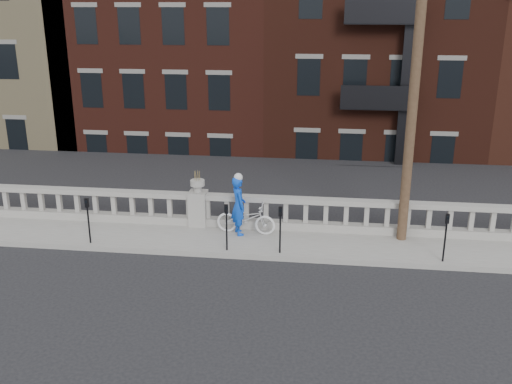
{
  "coord_description": "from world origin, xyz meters",
  "views": [
    {
      "loc": [
        3.89,
        -12.4,
        6.77
      ],
      "look_at": [
        1.91,
        3.2,
        1.56
      ],
      "focal_mm": 40.0,
      "sensor_mm": 36.0,
      "label": 1
    }
  ],
  "objects": [
    {
      "name": "parking_meter_d",
      "position": [
        7.13,
        2.15,
        1.0
      ],
      "size": [
        0.1,
        0.09,
        1.36
      ],
      "color": "black",
      "rests_on": "sidewalk"
    },
    {
      "name": "cyclist",
      "position": [
        1.36,
        3.39,
        1.05
      ],
      "size": [
        0.66,
        0.77,
        1.79
      ],
      "primitive_type": "imported",
      "rotation": [
        0.0,
        0.0,
        2.01
      ],
      "color": "blue",
      "rests_on": "sidewalk"
    },
    {
      "name": "parking_meter_b",
      "position": [
        1.22,
        2.15,
        1.0
      ],
      "size": [
        0.1,
        0.09,
        1.36
      ],
      "color": "black",
      "rests_on": "sidewalk"
    },
    {
      "name": "sidewalk",
      "position": [
        0.0,
        3.0,
        0.07
      ],
      "size": [
        32.0,
        2.2,
        0.15
      ],
      "primitive_type": "cube",
      "color": "gray",
      "rests_on": "ground"
    },
    {
      "name": "balustrade",
      "position": [
        0.0,
        3.95,
        0.64
      ],
      "size": [
        28.0,
        0.34,
        1.03
      ],
      "color": "gray",
      "rests_on": "sidewalk"
    },
    {
      "name": "parking_meter_a",
      "position": [
        -2.81,
        2.15,
        1.0
      ],
      "size": [
        0.1,
        0.09,
        1.36
      ],
      "color": "black",
      "rests_on": "sidewalk"
    },
    {
      "name": "lower_level",
      "position": [
        0.56,
        23.04,
        2.63
      ],
      "size": [
        80.0,
        44.0,
        20.8
      ],
      "color": "#605E59",
      "rests_on": "ground"
    },
    {
      "name": "parking_meter_c",
      "position": [
        2.72,
        2.15,
        1.0
      ],
      "size": [
        0.1,
        0.09,
        1.36
      ],
      "color": "black",
      "rests_on": "sidewalk"
    },
    {
      "name": "utility_pole",
      "position": [
        6.2,
        3.6,
        5.24
      ],
      "size": [
        1.6,
        0.28,
        10.0
      ],
      "color": "#422D1E",
      "rests_on": "sidewalk"
    },
    {
      "name": "planter_pedestal",
      "position": [
        0.0,
        3.95,
        0.83
      ],
      "size": [
        0.55,
        0.55,
        1.76
      ],
      "color": "gray",
      "rests_on": "sidewalk"
    },
    {
      "name": "bicycle",
      "position": [
        1.57,
        3.46,
        0.62
      ],
      "size": [
        1.84,
        0.78,
        0.94
      ],
      "primitive_type": "imported",
      "rotation": [
        0.0,
        0.0,
        1.49
      ],
      "color": "white",
      "rests_on": "sidewalk"
    },
    {
      "name": "ground",
      "position": [
        0.0,
        0.0,
        0.0
      ],
      "size": [
        120.0,
        120.0,
        0.0
      ],
      "primitive_type": "plane",
      "color": "black",
      "rests_on": "ground"
    }
  ]
}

